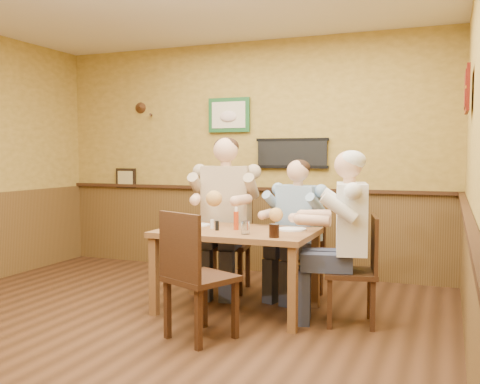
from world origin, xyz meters
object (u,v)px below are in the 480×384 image
object	(u,v)px
diner_tan_shirt	(227,222)
pepper_shaker	(217,226)
chair_back_left	(227,243)
diner_white_elder	(351,247)
water_glass_left	(178,225)
salt_shaker	(212,224)
chair_right_end	(351,270)
cola_tumbler	(274,231)
chair_back_right	(299,254)
hot_sauce_bottle	(236,219)
water_glass_mid	(245,228)
chair_near_side	(201,275)
diner_blue_polo	(299,235)
dining_table	(237,240)

from	to	relation	value
diner_tan_shirt	pepper_shaker	size ratio (longest dim) A/B	16.56
chair_back_left	diner_white_elder	world-z (taller)	diner_white_elder
water_glass_left	salt_shaker	bearing A→B (deg)	53.28
chair_right_end	cola_tumbler	bearing A→B (deg)	-73.53
pepper_shaker	chair_back_right	bearing A→B (deg)	55.82
salt_shaker	diner_white_elder	bearing A→B (deg)	0.26
chair_right_end	cola_tumbler	distance (m)	0.74
pepper_shaker	hot_sauce_bottle	bearing A→B (deg)	37.19
chair_right_end	water_glass_mid	size ratio (longest dim) A/B	8.16
chair_back_left	diner_white_elder	bearing A→B (deg)	-33.44
diner_tan_shirt	cola_tumbler	distance (m)	1.28
chair_back_right	chair_near_side	size ratio (longest dim) A/B	0.87
chair_back_right	salt_shaker	distance (m)	1.01
water_glass_left	chair_back_right	bearing A→B (deg)	49.14
water_glass_mid	hot_sauce_bottle	xyz separation A→B (m)	(-0.18, 0.22, 0.04)
diner_tan_shirt	cola_tumbler	world-z (taller)	diner_tan_shirt
chair_back_left	pepper_shaker	world-z (taller)	chair_back_left
chair_back_right	hot_sauce_bottle	bearing A→B (deg)	-104.57
chair_back_right	water_glass_left	bearing A→B (deg)	-115.33
cola_tumbler	hot_sauce_bottle	world-z (taller)	hot_sauce_bottle
water_glass_left	chair_right_end	bearing A→B (deg)	10.86
diner_blue_polo	pepper_shaker	size ratio (longest dim) A/B	14.21
chair_back_left	cola_tumbler	size ratio (longest dim) A/B	9.03
dining_table	water_glass_mid	world-z (taller)	water_glass_mid
diner_blue_polo	pepper_shaker	bearing A→B (deg)	-108.65
chair_back_left	diner_tan_shirt	distance (m)	0.22
diner_tan_shirt	diner_blue_polo	xyz separation A→B (m)	(0.77, 0.04, -0.10)
diner_tan_shirt	dining_table	bearing A→B (deg)	-68.63
diner_blue_polo	salt_shaker	xyz separation A→B (m)	(-0.64, -0.70, 0.17)
chair_right_end	chair_near_side	bearing A→B (deg)	-64.34
chair_back_left	water_glass_mid	distance (m)	1.07
dining_table	chair_right_end	xyz separation A→B (m)	(1.03, 0.01, -0.20)
water_glass_left	diner_tan_shirt	bearing A→B (deg)	85.29
diner_white_elder	salt_shaker	bearing A→B (deg)	-101.69
dining_table	diner_blue_polo	distance (m)	0.80
water_glass_left	diner_white_elder	bearing A→B (deg)	10.86
water_glass_left	hot_sauce_bottle	xyz separation A→B (m)	(0.45, 0.29, 0.04)
hot_sauce_bottle	pepper_shaker	bearing A→B (deg)	-142.81
diner_tan_shirt	chair_near_side	bearing A→B (deg)	-83.37
water_glass_left	chair_near_side	bearing A→B (deg)	-46.71
chair_near_side	diner_white_elder	size ratio (longest dim) A/B	0.76
chair_right_end	chair_near_side	xyz separation A→B (m)	(-1.02, -0.79, 0.04)
chair_back_left	hot_sauce_bottle	size ratio (longest dim) A/B	5.41
chair_near_side	pepper_shaker	distance (m)	0.76
chair_near_side	pepper_shaker	xyz separation A→B (m)	(-0.17, 0.68, 0.29)
diner_white_elder	pepper_shaker	world-z (taller)	diner_white_elder
chair_back_right	diner_blue_polo	distance (m)	0.19
chair_back_left	water_glass_mid	bearing A→B (deg)	-66.68
diner_tan_shirt	diner_white_elder	bearing A→B (deg)	-33.44
cola_tumbler	pepper_shaker	bearing A→B (deg)	161.13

